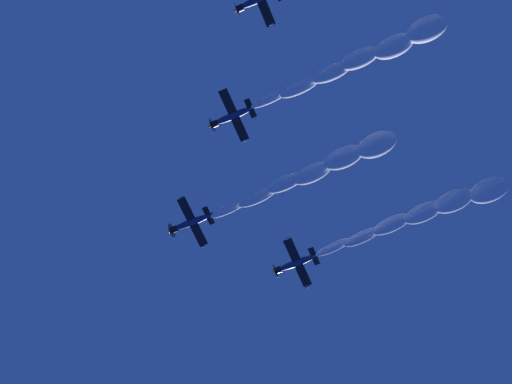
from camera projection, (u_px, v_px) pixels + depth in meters
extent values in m
ellipsoid|color=navy|center=(192.00, 222.00, 90.81)|extent=(4.11, 6.42, 2.02)
cylinder|color=black|center=(175.00, 229.00, 91.44)|extent=(1.50, 1.36, 1.27)
cone|color=yellow|center=(171.00, 231.00, 91.58)|extent=(0.83, 0.89, 0.64)
cylinder|color=#3F3F47|center=(172.00, 230.00, 91.55)|extent=(2.42, 1.27, 2.53)
cube|color=black|center=(193.00, 222.00, 90.61)|extent=(8.05, 5.17, 1.28)
ellipsoid|color=navy|center=(182.00, 198.00, 90.38)|extent=(0.66, 0.92, 0.39)
ellipsoid|color=navy|center=(203.00, 246.00, 90.83)|extent=(0.66, 0.92, 0.39)
cube|color=black|center=(208.00, 216.00, 90.25)|extent=(3.06, 2.21, 0.56)
cube|color=navy|center=(210.00, 215.00, 90.73)|extent=(0.78, 1.11, 1.25)
ellipsoid|color=#1E232D|center=(191.00, 223.00, 91.28)|extent=(1.40, 1.70, 0.92)
ellipsoid|color=navy|center=(233.00, 116.00, 88.20)|extent=(4.11, 6.41, 2.07)
cylinder|color=black|center=(215.00, 124.00, 88.83)|extent=(1.54, 1.33, 1.33)
cone|color=yellow|center=(211.00, 125.00, 88.97)|extent=(0.85, 0.87, 0.67)
cylinder|color=#3F3F47|center=(212.00, 125.00, 88.94)|extent=(2.52, 1.19, 2.66)
cube|color=black|center=(234.00, 115.00, 87.99)|extent=(7.97, 5.14, 1.81)
ellipsoid|color=navy|center=(224.00, 90.00, 88.03)|extent=(0.66, 0.92, 0.40)
ellipsoid|color=navy|center=(244.00, 141.00, 87.96)|extent=(0.66, 0.92, 0.40)
cube|color=black|center=(250.00, 108.00, 87.64)|extent=(3.04, 2.19, 0.75)
cube|color=navy|center=(252.00, 108.00, 88.12)|extent=(0.83, 1.08, 1.25)
ellipsoid|color=#1E232D|center=(232.00, 117.00, 88.66)|extent=(1.42, 1.68, 0.96)
ellipsoid|color=navy|center=(297.00, 263.00, 90.42)|extent=(4.13, 6.40, 1.77)
cylinder|color=black|center=(279.00, 270.00, 90.94)|extent=(1.48, 1.33, 1.24)
cone|color=yellow|center=(275.00, 271.00, 91.05)|extent=(0.83, 0.87, 0.61)
cylinder|color=#3F3F47|center=(276.00, 271.00, 91.02)|extent=(2.36, 1.20, 2.53)
cube|color=black|center=(298.00, 263.00, 90.22)|extent=(8.06, 5.18, 1.18)
ellipsoid|color=navy|center=(287.00, 238.00, 89.97)|extent=(0.66, 0.92, 0.35)
ellipsoid|color=navy|center=(308.00, 287.00, 90.46)|extent=(0.66, 0.92, 0.35)
cube|color=black|center=(314.00, 256.00, 89.97)|extent=(3.07, 2.20, 0.51)
cube|color=navy|center=(314.00, 255.00, 90.45)|extent=(0.77, 1.07, 1.22)
ellipsoid|color=#1E232D|center=(295.00, 263.00, 90.87)|extent=(1.39, 1.68, 0.86)
cylinder|color=black|center=(240.00, 8.00, 85.58)|extent=(1.53, 1.32, 1.31)
cone|color=yellow|center=(236.00, 10.00, 85.71)|extent=(0.85, 0.87, 0.65)
cylinder|color=#3F3F47|center=(237.00, 10.00, 85.68)|extent=(2.49, 1.17, 2.64)
ellipsoid|color=navy|center=(271.00, 24.00, 84.80)|extent=(0.66, 0.92, 0.38)
ellipsoid|color=#1E232D|center=(258.00, 1.00, 85.46)|extent=(1.41, 1.68, 0.93)
ellipsoid|color=white|center=(229.00, 209.00, 89.87)|extent=(4.17, 6.22, 1.99)
ellipsoid|color=white|center=(257.00, 198.00, 88.91)|extent=(4.57, 6.46, 2.42)
ellipsoid|color=white|center=(286.00, 183.00, 87.93)|extent=(4.97, 6.71, 2.85)
ellipsoid|color=white|center=(312.00, 173.00, 87.43)|extent=(5.38, 6.95, 3.28)
ellipsoid|color=white|center=(344.00, 157.00, 86.21)|extent=(5.78, 7.19, 3.72)
ellipsoid|color=white|center=(377.00, 145.00, 85.49)|extent=(6.19, 7.44, 4.15)
ellipsoid|color=white|center=(270.00, 99.00, 87.15)|extent=(4.17, 6.22, 1.99)
ellipsoid|color=white|center=(299.00, 88.00, 86.32)|extent=(4.57, 6.46, 2.42)
ellipsoid|color=white|center=(332.00, 73.00, 85.30)|extent=(4.97, 6.71, 2.85)
ellipsoid|color=white|center=(360.00, 58.00, 84.65)|extent=(5.38, 6.95, 3.28)
ellipsoid|color=white|center=(394.00, 46.00, 83.92)|extent=(5.78, 7.19, 3.72)
ellipsoid|color=white|center=(427.00, 29.00, 82.84)|extent=(6.19, 7.44, 4.15)
ellipsoid|color=white|center=(334.00, 247.00, 89.40)|extent=(4.17, 6.22, 1.99)
ellipsoid|color=white|center=(363.00, 237.00, 88.59)|extent=(4.57, 6.46, 2.42)
ellipsoid|color=white|center=(392.00, 224.00, 87.59)|extent=(4.97, 6.71, 2.85)
ellipsoid|color=white|center=(423.00, 213.00, 86.96)|extent=(5.38, 6.95, 3.28)
ellipsoid|color=white|center=(454.00, 201.00, 86.06)|extent=(5.78, 7.19, 3.72)
ellipsoid|color=white|center=(489.00, 190.00, 85.28)|extent=(6.19, 7.44, 4.15)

